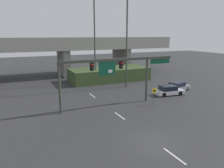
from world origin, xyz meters
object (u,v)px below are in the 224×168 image
object	(u,v)px
highway_light_pole_near	(127,37)
highway_light_pole_far	(95,36)
speed_limit_sign	(154,94)
parked_sedan_mid_right	(177,87)
parked_sedan_near_right	(169,91)
signal_gantry	(116,68)

from	to	relation	value
highway_light_pole_near	highway_light_pole_far	xyz separation A→B (m)	(-3.51, 5.33, 0.07)
highway_light_pole_near	speed_limit_sign	bearing A→B (deg)	-97.77
parked_sedan_mid_right	highway_light_pole_near	bearing A→B (deg)	124.73
speed_limit_sign	highway_light_pole_far	distance (m)	16.75
speed_limit_sign	parked_sedan_near_right	world-z (taller)	speed_limit_sign
signal_gantry	highway_light_pole_far	world-z (taller)	highway_light_pole_far
signal_gantry	parked_sedan_near_right	xyz separation A→B (m)	(9.06, 1.18, -4.05)
parked_sedan_mid_right	speed_limit_sign	bearing A→B (deg)	-163.83
parked_sedan_near_right	parked_sedan_mid_right	distance (m)	3.17
signal_gantry	speed_limit_sign	world-z (taller)	signal_gantry
speed_limit_sign	parked_sedan_mid_right	world-z (taller)	speed_limit_sign
parked_sedan_mid_right	signal_gantry	bearing A→B (deg)	178.56
highway_light_pole_near	parked_sedan_near_right	world-z (taller)	highway_light_pole_near
highway_light_pole_near	parked_sedan_mid_right	bearing A→B (deg)	-41.64
signal_gantry	highway_light_pole_near	bearing A→B (deg)	54.46
highway_light_pole_near	parked_sedan_near_right	size ratio (longest dim) A/B	3.50
signal_gantry	speed_limit_sign	distance (m)	5.76
speed_limit_sign	parked_sedan_near_right	distance (m)	5.53
signal_gantry	speed_limit_sign	size ratio (longest dim) A/B	6.96
highway_light_pole_far	parked_sedan_near_right	size ratio (longest dim) A/B	3.53
highway_light_pole_near	highway_light_pole_far	bearing A→B (deg)	123.35
speed_limit_sign	highway_light_pole_near	world-z (taller)	highway_light_pole_near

